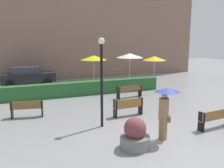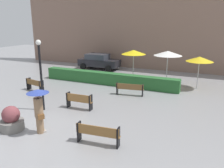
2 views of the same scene
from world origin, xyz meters
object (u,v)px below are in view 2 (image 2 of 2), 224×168
(bench_near_right, at_px, (98,133))
(bench_far_left, at_px, (34,84))
(bench_mid_center, at_px, (79,100))
(patio_umbrella_yellow, at_px, (134,52))
(lamp_post, at_px, (40,68))
(patio_umbrella_white, at_px, (168,53))
(bench_back_row, at_px, (130,88))
(planter_pot, at_px, (12,120))
(pedestrian_with_umbrella, at_px, (39,105))
(patio_umbrella_yellow_far, at_px, (200,59))
(parked_car, at_px, (99,61))

(bench_near_right, bearing_deg, bench_far_left, 147.89)
(bench_mid_center, xyz_separation_m, patio_umbrella_yellow, (0.66, 7.49, 1.83))
(lamp_post, relative_size, patio_umbrella_white, 1.46)
(bench_far_left, xyz_separation_m, patio_umbrella_yellow, (5.37, 5.81, 1.85))
(bench_back_row, xyz_separation_m, planter_pot, (-3.22, -6.92, -0.00))
(pedestrian_with_umbrella, xyz_separation_m, patio_umbrella_yellow_far, (5.82, 10.17, 0.87))
(lamp_post, relative_size, patio_umbrella_yellow_far, 1.64)
(pedestrian_with_umbrella, xyz_separation_m, patio_umbrella_yellow, (0.68, 10.66, 1.04))
(lamp_post, height_order, parked_car, lamp_post)
(bench_mid_center, bearing_deg, planter_pot, -112.54)
(planter_pot, distance_m, patio_umbrella_white, 11.74)
(bench_near_right, height_order, patio_umbrella_yellow, patio_umbrella_yellow)
(patio_umbrella_white, bearing_deg, bench_back_row, -116.12)
(bench_mid_center, bearing_deg, parked_car, 111.28)
(planter_pot, height_order, patio_umbrella_yellow_far, patio_umbrella_yellow_far)
(lamp_post, height_order, patio_umbrella_yellow, lamp_post)
(pedestrian_with_umbrella, bearing_deg, patio_umbrella_yellow_far, 60.22)
(patio_umbrella_yellow, xyz_separation_m, parked_car, (-4.73, 2.96, -1.53))
(bench_back_row, xyz_separation_m, patio_umbrella_yellow, (-1.13, 4.02, 1.86))
(bench_near_right, xyz_separation_m, pedestrian_with_umbrella, (-2.76, -0.16, 0.81))
(pedestrian_with_umbrella, height_order, patio_umbrella_white, patio_umbrella_white)
(bench_near_right, height_order, pedestrian_with_umbrella, pedestrian_with_umbrella)
(pedestrian_with_umbrella, relative_size, patio_umbrella_white, 0.77)
(lamp_post, distance_m, patio_umbrella_white, 9.52)
(pedestrian_with_umbrella, bearing_deg, patio_umbrella_yellow, 86.33)
(bench_far_left, height_order, bench_mid_center, bench_mid_center)
(bench_far_left, xyz_separation_m, lamp_post, (2.97, -2.59, 1.88))
(patio_umbrella_yellow, xyz_separation_m, patio_umbrella_white, (2.87, -0.48, 0.12))
(patio_umbrella_yellow, height_order, patio_umbrella_yellow_far, patio_umbrella_yellow)
(patio_umbrella_yellow, bearing_deg, pedestrian_with_umbrella, -93.67)
(patio_umbrella_yellow_far, bearing_deg, bench_mid_center, -129.61)
(bench_near_right, height_order, lamp_post, lamp_post)
(planter_pot, bearing_deg, lamp_post, 97.16)
(pedestrian_with_umbrella, xyz_separation_m, lamp_post, (-1.72, 2.25, 1.07))
(planter_pot, height_order, patio_umbrella_yellow, patio_umbrella_yellow)
(bench_near_right, height_order, patio_umbrella_yellow_far, patio_umbrella_yellow_far)
(bench_far_left, bearing_deg, bench_mid_center, -19.56)
(bench_far_left, relative_size, bench_mid_center, 1.01)
(bench_far_left, xyz_separation_m, bench_mid_center, (4.72, -1.68, 0.02))
(patio_umbrella_white, relative_size, parked_car, 0.63)
(bench_far_left, height_order, bench_back_row, bench_far_left)
(pedestrian_with_umbrella, height_order, lamp_post, lamp_post)
(bench_mid_center, bearing_deg, bench_back_row, 62.76)
(lamp_post, bearing_deg, pedestrian_with_umbrella, -52.57)
(pedestrian_with_umbrella, xyz_separation_m, patio_umbrella_white, (3.55, 10.18, 1.17))
(bench_mid_center, bearing_deg, bench_far_left, 160.44)
(parked_car, bearing_deg, lamp_post, -78.45)
(patio_umbrella_white, bearing_deg, patio_umbrella_yellow_far, -0.34)
(pedestrian_with_umbrella, height_order, patio_umbrella_yellow_far, patio_umbrella_yellow_far)
(bench_near_right, bearing_deg, patio_umbrella_yellow_far, 73.01)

